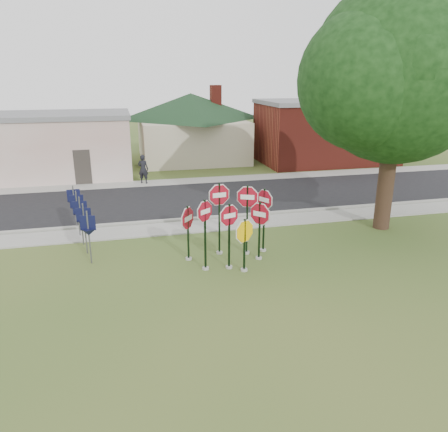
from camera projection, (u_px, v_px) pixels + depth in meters
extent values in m
plane|color=#33531F|center=(242.00, 278.00, 14.76)|extent=(120.00, 120.00, 0.00)
cube|color=gray|center=(209.00, 226.00, 19.84)|extent=(60.00, 1.60, 0.06)
cube|color=black|center=(192.00, 200.00, 24.00)|extent=(60.00, 7.00, 0.04)
cube|color=gray|center=(181.00, 182.00, 27.98)|extent=(60.00, 1.60, 0.06)
cube|color=gray|center=(205.00, 218.00, 20.75)|extent=(60.00, 0.20, 0.14)
cylinder|color=#97968E|center=(229.00, 267.00, 15.53)|extent=(0.24, 0.24, 0.08)
cube|color=black|center=(229.00, 237.00, 15.18)|extent=(0.07, 0.07, 2.39)
cylinder|color=white|center=(229.00, 216.00, 14.94)|extent=(0.98, 0.39, 1.04)
cylinder|color=maroon|center=(229.00, 216.00, 14.94)|extent=(0.91, 0.36, 0.96)
cube|color=white|center=(229.00, 216.00, 14.94)|extent=(0.45, 0.18, 0.17)
cylinder|color=#97968E|center=(244.00, 270.00, 15.32)|extent=(0.24, 0.24, 0.08)
cube|color=black|center=(244.00, 245.00, 15.03)|extent=(0.08, 0.07, 1.92)
cylinder|color=white|center=(245.00, 231.00, 14.88)|extent=(0.99, 0.55, 1.12)
cylinder|color=#F6BA05|center=(245.00, 231.00, 14.88)|extent=(0.92, 0.51, 1.04)
cylinder|color=#97968E|center=(206.00, 268.00, 15.44)|extent=(0.24, 0.24, 0.08)
cube|color=black|center=(205.00, 235.00, 15.05)|extent=(0.08, 0.08, 2.57)
cylinder|color=white|center=(205.00, 211.00, 14.79)|extent=(0.82, 0.64, 1.03)
cylinder|color=maroon|center=(205.00, 211.00, 14.79)|extent=(0.77, 0.60, 0.95)
cube|color=white|center=(205.00, 211.00, 14.79)|extent=(0.38, 0.30, 0.16)
cylinder|color=#97968E|center=(259.00, 258.00, 16.31)|extent=(0.24, 0.24, 0.08)
cube|color=black|center=(259.00, 231.00, 15.98)|extent=(0.08, 0.08, 2.22)
cylinder|color=white|center=(260.00, 214.00, 15.78)|extent=(0.75, 0.88, 1.14)
cylinder|color=maroon|center=(260.00, 214.00, 15.78)|extent=(0.70, 0.82, 1.05)
cube|color=white|center=(260.00, 214.00, 15.78)|extent=(0.35, 0.41, 0.18)
cylinder|color=#97968E|center=(247.00, 252.00, 16.81)|extent=(0.24, 0.24, 0.08)
cube|color=black|center=(247.00, 220.00, 16.40)|extent=(0.07, 0.07, 2.70)
cylinder|color=white|center=(247.00, 197.00, 16.12)|extent=(1.03, 0.45, 1.11)
cylinder|color=maroon|center=(247.00, 197.00, 16.12)|extent=(0.96, 0.42, 1.03)
cube|color=white|center=(247.00, 197.00, 16.12)|extent=(0.48, 0.21, 0.18)
cylinder|color=#97968E|center=(219.00, 252.00, 16.81)|extent=(0.24, 0.24, 0.08)
cube|color=black|center=(219.00, 219.00, 16.39)|extent=(0.07, 0.06, 2.78)
cylinder|color=white|center=(219.00, 195.00, 16.10)|extent=(1.11, 0.15, 1.12)
cylinder|color=maroon|center=(219.00, 195.00, 16.10)|extent=(1.03, 0.14, 1.03)
cube|color=white|center=(219.00, 195.00, 16.10)|extent=(0.51, 0.07, 0.18)
cylinder|color=#97968E|center=(263.00, 250.00, 17.05)|extent=(0.24, 0.24, 0.08)
cube|color=black|center=(264.00, 220.00, 16.67)|extent=(0.07, 0.08, 2.51)
cylinder|color=white|center=(265.00, 200.00, 16.42)|extent=(0.52, 0.94, 1.06)
cylinder|color=maroon|center=(265.00, 200.00, 16.42)|extent=(0.48, 0.88, 0.98)
cube|color=white|center=(265.00, 200.00, 16.42)|extent=(0.24, 0.44, 0.17)
cylinder|color=#97968E|center=(189.00, 259.00, 16.25)|extent=(0.24, 0.24, 0.08)
cube|color=black|center=(188.00, 233.00, 15.94)|extent=(0.08, 0.08, 2.08)
cylinder|color=white|center=(188.00, 218.00, 15.77)|extent=(0.73, 0.92, 1.16)
cylinder|color=maroon|center=(188.00, 218.00, 15.77)|extent=(0.68, 0.86, 1.07)
cube|color=white|center=(188.00, 218.00, 15.77)|extent=(0.34, 0.43, 0.18)
cube|color=#59595E|center=(89.00, 237.00, 15.65)|extent=(0.05, 0.05, 2.00)
cube|color=black|center=(88.00, 223.00, 15.48)|extent=(0.55, 0.13, 0.55)
cone|color=black|center=(89.00, 232.00, 15.59)|extent=(0.65, 0.65, 0.25)
cube|color=#59595E|center=(85.00, 229.00, 16.53)|extent=(0.05, 0.05, 2.00)
cube|color=black|center=(84.00, 215.00, 16.36)|extent=(0.55, 0.09, 0.55)
cone|color=black|center=(84.00, 224.00, 16.47)|extent=(0.62, 0.62, 0.25)
cube|color=#59595E|center=(81.00, 221.00, 17.41)|extent=(0.05, 0.05, 2.00)
cube|color=black|center=(80.00, 208.00, 17.24)|extent=(0.55, 0.05, 0.55)
cone|color=black|center=(81.00, 216.00, 17.35)|extent=(0.58, 0.58, 0.25)
cube|color=#59595E|center=(78.00, 214.00, 18.29)|extent=(0.05, 0.05, 2.00)
cube|color=black|center=(77.00, 201.00, 18.12)|extent=(0.55, 0.05, 0.55)
cone|color=black|center=(77.00, 209.00, 18.23)|extent=(0.58, 0.58, 0.25)
cube|color=#59595E|center=(75.00, 208.00, 19.17)|extent=(0.05, 0.05, 2.00)
cube|color=black|center=(74.00, 196.00, 19.00)|extent=(0.55, 0.09, 0.55)
cone|color=black|center=(74.00, 203.00, 19.11)|extent=(0.62, 0.62, 0.25)
cube|color=silver|center=(37.00, 147.00, 28.79)|extent=(12.00, 6.00, 4.00)
cube|color=slate|center=(33.00, 116.00, 28.15)|extent=(12.20, 6.20, 0.30)
cube|color=#332D28|center=(83.00, 167.00, 26.98)|extent=(1.00, 0.10, 2.20)
cube|color=#B3AA8E|center=(192.00, 140.00, 35.06)|extent=(8.00, 8.00, 3.20)
pyramid|color=black|center=(191.00, 93.00, 33.95)|extent=(11.60, 11.60, 2.00)
cube|color=maroon|center=(216.00, 96.00, 34.46)|extent=(0.80, 0.80, 1.60)
cube|color=maroon|center=(326.00, 133.00, 33.85)|extent=(10.00, 6.00, 4.50)
cube|color=slate|center=(328.00, 102.00, 33.12)|extent=(10.20, 6.20, 0.30)
cube|color=white|center=(319.00, 134.00, 30.57)|extent=(2.00, 0.08, 0.90)
cylinder|color=#302015|center=(387.00, 171.00, 18.87)|extent=(0.70, 0.70, 5.17)
sphere|color=black|center=(399.00, 73.00, 17.62)|extent=(7.36, 7.36, 7.36)
cylinder|color=#302015|center=(385.00, 123.00, 43.09)|extent=(0.50, 0.50, 4.00)
sphere|color=black|center=(389.00, 85.00, 41.98)|extent=(5.60, 5.60, 5.60)
imported|color=black|center=(143.00, 169.00, 27.22)|extent=(0.77, 0.65, 1.80)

